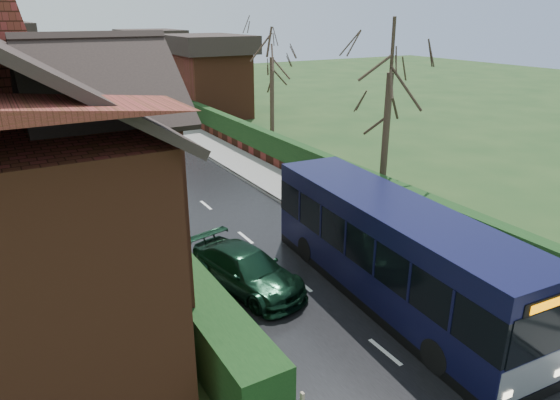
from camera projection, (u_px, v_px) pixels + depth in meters
ground at (338, 314)px, 14.32m from camera, size 140.00×140.00×0.00m
road at (206, 205)px, 22.43m from camera, size 6.00×100.00×0.02m
pavement at (287, 189)px, 24.40m from camera, size 2.50×100.00×0.14m
kerb_right at (266, 193)px, 23.84m from camera, size 0.12×100.00×0.14m
kerb_left at (138, 218)px, 20.98m from camera, size 0.12×100.00×0.10m
front_hedge at (151, 252)px, 16.27m from camera, size 1.20×16.00×1.60m
picket_fence at (174, 257)px, 16.74m from camera, size 0.10×16.00×0.90m
right_wall_hedge at (314, 165)px, 24.79m from camera, size 0.60×50.00×1.80m
bus at (392, 253)px, 14.62m from camera, size 3.01×10.19×3.05m
car_silver at (130, 188)px, 22.44m from camera, size 2.60×4.67×1.50m
car_green at (247, 270)px, 15.51m from camera, size 2.70×4.64×1.26m
car_distant at (113, 103)px, 44.46m from camera, size 1.44×4.02×1.32m
bus_stop_sign at (386, 217)px, 16.66m from camera, size 0.08×0.39×2.60m
tree_right_near at (391, 62)px, 19.65m from camera, size 3.91×3.91×8.44m
tree_right_far at (272, 51)px, 32.71m from camera, size 4.01×4.01×7.74m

